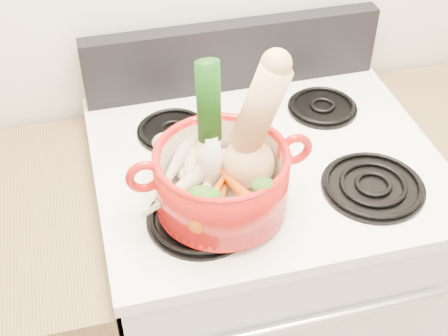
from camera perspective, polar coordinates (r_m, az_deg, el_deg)
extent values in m
cube|color=silver|center=(1.79, 3.18, -11.01)|extent=(0.76, 0.65, 0.92)
cube|color=white|center=(1.44, 3.88, 0.64)|extent=(0.78, 0.67, 0.03)
cube|color=black|center=(1.61, 0.82, 10.25)|extent=(0.76, 0.05, 0.18)
cylinder|color=silver|center=(1.34, 8.02, -13.70)|extent=(0.60, 0.02, 0.02)
cylinder|color=black|center=(1.27, -2.12, -4.48)|extent=(0.22, 0.22, 0.02)
cylinder|color=black|center=(1.38, 13.48, -1.54)|extent=(0.22, 0.22, 0.02)
cylinder|color=black|center=(1.49, -4.67, 3.54)|extent=(0.17, 0.17, 0.02)
cylinder|color=black|center=(1.58, 8.99, 5.60)|extent=(0.17, 0.17, 0.02)
cylinder|color=#B5130F|center=(1.24, -0.23, -1.08)|extent=(0.27, 0.27, 0.13)
torus|color=#B5130F|center=(1.19, -7.27, -0.79)|extent=(0.08, 0.02, 0.07)
torus|color=#B5130F|center=(1.25, 6.47, 1.71)|extent=(0.08, 0.02, 0.07)
cylinder|color=silver|center=(1.18, -1.32, 3.64)|extent=(0.05, 0.07, 0.31)
ellipsoid|color=tan|center=(1.31, 0.20, 0.54)|extent=(0.10, 0.08, 0.05)
cone|color=beige|center=(1.28, -3.63, -0.68)|extent=(0.10, 0.24, 0.06)
cone|color=beige|center=(1.26, -3.08, -0.99)|extent=(0.07, 0.20, 0.06)
cone|color=beige|center=(1.26, -1.65, -0.53)|extent=(0.07, 0.20, 0.06)
cone|color=#F0E6C3|center=(1.22, -4.63, -2.17)|extent=(0.16, 0.11, 0.05)
cone|color=beige|center=(1.27, -4.38, 0.50)|extent=(0.15, 0.19, 0.06)
cone|color=#C05D09|center=(1.22, -0.47, -3.36)|extent=(0.10, 0.15, 0.04)
cone|color=#C85A0A|center=(1.21, -1.44, -3.44)|extent=(0.06, 0.14, 0.04)
cone|color=#CB520A|center=(1.23, 1.30, -2.05)|extent=(0.10, 0.19, 0.05)
cone|color=#D6660A|center=(1.20, -1.28, -3.15)|extent=(0.11, 0.14, 0.04)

